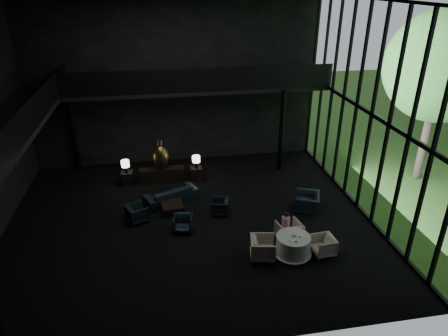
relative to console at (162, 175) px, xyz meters
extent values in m
cube|color=black|center=(0.98, -3.65, -0.32)|extent=(14.00, 12.00, 0.02)
cube|color=black|center=(0.98, -3.65, 7.68)|extent=(14.00, 12.00, 0.02)
cube|color=black|center=(0.98, 2.35, 3.68)|extent=(14.00, 0.04, 8.00)
cube|color=black|center=(0.98, -9.65, 3.68)|extent=(14.00, 0.04, 8.00)
cube|color=black|center=(-5.02, -3.65, 3.68)|extent=(2.00, 12.00, 0.25)
cube|color=black|center=(1.98, 1.35, 3.68)|extent=(12.00, 2.00, 0.25)
cube|color=black|center=(-4.02, -3.65, 4.28)|extent=(0.06, 12.00, 1.00)
cube|color=black|center=(1.98, 0.35, 4.28)|extent=(12.00, 0.06, 1.00)
cylinder|color=black|center=(-4.02, 2.05, 1.68)|extent=(0.24, 0.24, 4.00)
cylinder|color=black|center=(5.78, 0.35, 1.68)|extent=(0.24, 0.24, 4.00)
cylinder|color=#382D23|center=(11.98, -1.65, 2.13)|extent=(0.36, 0.36, 4.90)
sphere|color=#2B5E21|center=(11.98, -1.65, 4.93)|extent=(4.80, 4.80, 4.80)
cube|color=black|center=(0.00, 0.00, 0.00)|extent=(2.04, 0.46, 0.65)
ellipsoid|color=olive|center=(0.00, 0.05, 0.91)|extent=(0.75, 0.75, 1.16)
cylinder|color=olive|center=(0.00, 0.05, 1.60)|extent=(0.26, 0.26, 0.24)
cube|color=black|center=(-1.60, 0.02, -0.03)|extent=(0.53, 0.53, 0.59)
cylinder|color=black|center=(-1.60, -0.08, 0.42)|extent=(0.11, 0.11, 0.32)
cylinder|color=white|center=(-1.60, -0.08, 0.73)|extent=(0.37, 0.37, 0.29)
cube|color=black|center=(1.60, -0.04, -0.03)|extent=(0.54, 0.54, 0.59)
cylinder|color=black|center=(1.60, -0.14, 0.43)|extent=(0.11, 0.11, 0.32)
cylinder|color=white|center=(1.60, -0.14, 0.74)|extent=(0.37, 0.37, 0.29)
imported|color=black|center=(0.31, -1.96, 0.14)|extent=(2.48, 1.60, 0.94)
imported|color=black|center=(-1.05, -3.25, 0.04)|extent=(0.91, 0.93, 0.74)
imported|color=black|center=(2.20, -3.26, -0.02)|extent=(0.70, 0.72, 0.62)
imported|color=#0F2031|center=(0.65, -4.24, -0.01)|extent=(0.71, 0.68, 0.63)
imported|color=black|center=(5.77, -3.55, 0.13)|extent=(1.02, 1.23, 0.92)
cube|color=black|center=(0.32, -2.84, -0.14)|extent=(0.93, 0.93, 0.38)
cylinder|color=white|center=(4.23, -6.31, 0.05)|extent=(1.15, 1.15, 0.75)
cone|color=white|center=(4.23, -6.31, -0.27)|extent=(1.31, 1.31, 0.10)
imported|color=#BAAF99|center=(4.36, -5.50, 0.12)|extent=(1.00, 0.95, 0.89)
imported|color=#AFA78E|center=(5.28, -6.43, 0.02)|extent=(0.68, 0.72, 0.70)
imported|color=#9E9B94|center=(3.19, -6.28, 0.13)|extent=(0.98, 1.03, 0.91)
cylinder|color=beige|center=(4.28, -5.32, 0.34)|extent=(0.30, 0.30, 0.43)
sphere|color=#D8A884|center=(4.28, -5.32, 0.67)|extent=(0.22, 0.22, 0.22)
ellipsoid|color=black|center=(4.28, -5.32, 0.70)|extent=(0.23, 0.23, 0.15)
cylinder|color=white|center=(4.10, -6.48, 0.43)|extent=(0.30, 0.30, 0.02)
cylinder|color=white|center=(4.39, -6.07, 0.43)|extent=(0.27, 0.27, 0.02)
cylinder|color=white|center=(4.50, -6.38, 0.43)|extent=(0.19, 0.19, 0.01)
cylinder|color=white|center=(4.43, -6.39, 0.47)|extent=(0.09, 0.09, 0.06)
ellipsoid|color=white|center=(4.25, -6.27, 0.47)|extent=(0.17, 0.17, 0.08)
cylinder|color=#99999E|center=(4.20, -6.64, 0.46)|extent=(0.06, 0.06, 0.07)
camera|label=1|loc=(0.04, -16.85, 8.33)|focal=32.00mm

